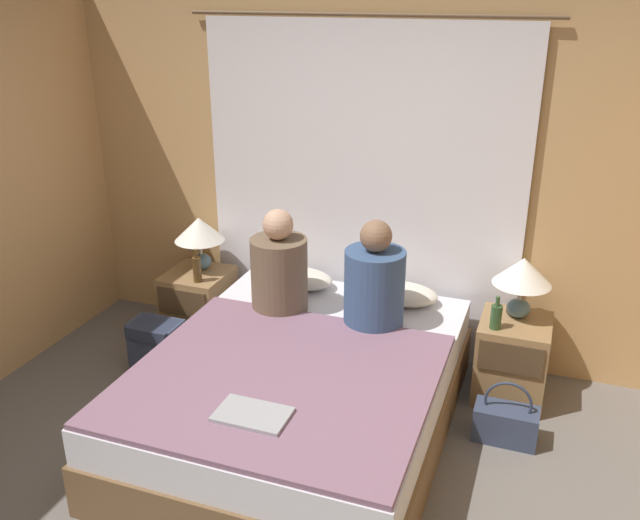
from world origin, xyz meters
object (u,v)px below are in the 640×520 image
(bed, at_px, (301,393))
(lamp_right, at_px, (523,275))
(pillow_left, at_px, (298,278))
(person_left_in_bed, at_px, (279,270))
(beer_bottle_on_left_stand, at_px, (197,269))
(laptop_on_bed, at_px, (253,414))
(backpack_on_floor, at_px, (157,343))
(beer_bottle_on_right_stand, at_px, (496,316))
(person_right_in_bed, at_px, (374,284))
(nightstand_right, at_px, (512,359))
(lamp_left, at_px, (199,232))
(handbag_on_floor, at_px, (506,422))
(nightstand_left, at_px, (199,306))
(pillow_right, at_px, (400,293))

(bed, height_order, lamp_right, lamp_right)
(pillow_left, bearing_deg, person_left_in_bed, -86.48)
(beer_bottle_on_left_stand, xyz_separation_m, laptop_on_bed, (1.03, -1.30, -0.08))
(beer_bottle_on_left_stand, distance_m, backpack_on_floor, 0.56)
(pillow_left, distance_m, beer_bottle_on_right_stand, 1.35)
(person_left_in_bed, bearing_deg, person_right_in_bed, -0.00)
(beer_bottle_on_left_stand, height_order, beer_bottle_on_right_stand, beer_bottle_on_left_stand)
(nightstand_right, height_order, lamp_right, lamp_right)
(beer_bottle_on_right_stand, bearing_deg, backpack_on_floor, -170.44)
(bed, xyz_separation_m, nightstand_right, (1.10, 0.78, 0.01))
(lamp_left, bearing_deg, beer_bottle_on_right_stand, -5.59)
(beer_bottle_on_right_stand, bearing_deg, person_left_in_bed, -173.09)
(person_left_in_bed, distance_m, handbag_on_floor, 1.61)
(backpack_on_floor, relative_size, handbag_on_floor, 0.94)
(nightstand_left, distance_m, person_right_in_bed, 1.49)
(beer_bottle_on_left_stand, bearing_deg, beer_bottle_on_right_stand, 0.00)
(pillow_right, distance_m, laptop_on_bed, 1.54)
(pillow_right, bearing_deg, lamp_right, 0.16)
(bed, relative_size, nightstand_left, 4.00)
(bed, xyz_separation_m, laptop_on_bed, (0.01, -0.65, 0.29))
(nightstand_left, height_order, beer_bottle_on_left_stand, beer_bottle_on_left_stand)
(pillow_left, relative_size, pillow_right, 1.00)
(nightstand_left, distance_m, pillow_right, 1.48)
(beer_bottle_on_right_stand, height_order, laptop_on_bed, beer_bottle_on_right_stand)
(pillow_right, xyz_separation_m, backpack_on_floor, (-1.50, -0.56, -0.36))
(pillow_left, distance_m, backpack_on_floor, 1.03)
(bed, distance_m, person_left_in_bed, 0.79)
(laptop_on_bed, bearing_deg, person_right_in_bed, 76.91)
(person_left_in_bed, xyz_separation_m, person_right_in_bed, (0.61, -0.00, 0.00))
(bed, relative_size, person_left_in_bed, 3.15)
(person_left_in_bed, relative_size, laptop_on_bed, 1.90)
(nightstand_left, distance_m, nightstand_right, 2.19)
(nightstand_right, bearing_deg, beer_bottle_on_right_stand, -131.32)
(person_right_in_bed, xyz_separation_m, handbag_on_floor, (0.84, -0.18, -0.65))
(handbag_on_floor, bearing_deg, person_left_in_bed, 172.87)
(lamp_left, bearing_deg, nightstand_left, -90.00)
(nightstand_left, distance_m, beer_bottle_on_left_stand, 0.39)
(lamp_right, relative_size, person_right_in_bed, 0.58)
(bed, distance_m, lamp_left, 1.49)
(lamp_right, relative_size, pillow_left, 0.79)
(nightstand_right, bearing_deg, handbag_on_floor, -86.96)
(backpack_on_floor, bearing_deg, beer_bottle_on_right_stand, 9.56)
(person_left_in_bed, relative_size, handbag_on_floor, 1.74)
(beer_bottle_on_right_stand, distance_m, laptop_on_bed, 1.62)
(pillow_left, xyz_separation_m, person_left_in_bed, (0.02, -0.36, 0.21))
(lamp_right, xyz_separation_m, person_left_in_bed, (-1.43, -0.36, -0.03))
(nightstand_right, bearing_deg, pillow_right, 174.39)
(lamp_right, height_order, handbag_on_floor, lamp_right)
(bed, height_order, person_right_in_bed, person_right_in_bed)
(lamp_left, bearing_deg, nightstand_right, -1.95)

